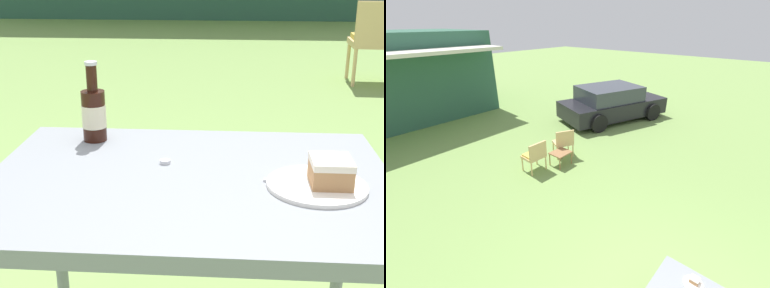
% 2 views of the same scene
% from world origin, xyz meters
% --- Properties ---
extents(wicker_chair_cushioned, '(0.54, 0.46, 0.84)m').
position_xyz_m(wicker_chair_cushioned, '(1.58, 4.33, 0.48)').
color(wicker_chair_cushioned, tan).
rests_on(wicker_chair_cushioned, ground_plane).
extents(patio_table, '(1.00, 0.73, 0.76)m').
position_xyz_m(patio_table, '(0.00, 0.00, 0.68)').
color(patio_table, gray).
rests_on(patio_table, ground_plane).
extents(cake_on_plate, '(0.23, 0.23, 0.07)m').
position_xyz_m(cake_on_plate, '(0.32, -0.04, 0.78)').
color(cake_on_plate, white).
rests_on(cake_on_plate, patio_table).
extents(cola_bottle_near, '(0.07, 0.07, 0.23)m').
position_xyz_m(cola_bottle_near, '(-0.29, 0.25, 0.84)').
color(cola_bottle_near, black).
rests_on(cola_bottle_near, patio_table).
extents(fork, '(0.17, 0.06, 0.01)m').
position_xyz_m(fork, '(0.27, -0.04, 0.76)').
color(fork, silver).
rests_on(fork, patio_table).
extents(loose_bottle_cap, '(0.03, 0.03, 0.01)m').
position_xyz_m(loose_bottle_cap, '(-0.07, 0.08, 0.76)').
color(loose_bottle_cap, silver).
rests_on(loose_bottle_cap, patio_table).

